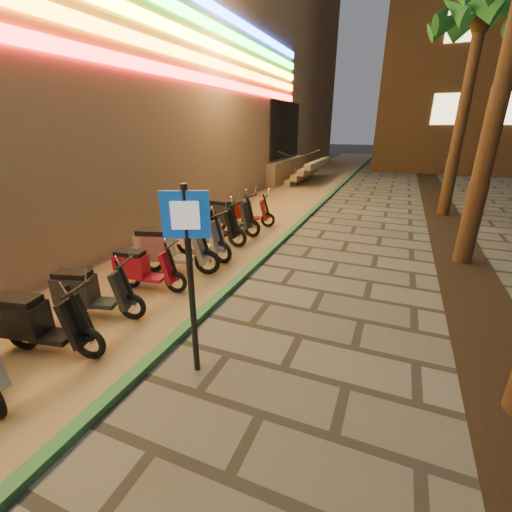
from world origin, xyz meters
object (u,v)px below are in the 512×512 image
at_px(scooter_4, 38,322).
at_px(scooter_5, 89,292).
at_px(scooter_6, 142,268).
at_px(scooter_8, 194,236).
at_px(scooter_7, 168,249).
at_px(scooter_11, 246,212).
at_px(pedestrian_sign, 189,258).
at_px(scooter_10, 228,215).
at_px(scooter_9, 209,225).

bearing_deg(scooter_4, scooter_5, 85.69).
height_order(scooter_6, scooter_8, scooter_8).
xyz_separation_m(scooter_7, scooter_11, (0.04, 4.14, -0.10)).
distance_m(pedestrian_sign, scooter_5, 2.68).
height_order(scooter_4, scooter_10, scooter_10).
bearing_deg(scooter_6, scooter_10, 82.68).
height_order(scooter_5, scooter_10, scooter_10).
relative_size(scooter_5, scooter_9, 0.87).
height_order(scooter_4, scooter_7, scooter_7).
bearing_deg(scooter_8, scooter_9, 108.41).
distance_m(scooter_7, scooter_11, 4.14).
distance_m(scooter_5, scooter_11, 6.21).
relative_size(scooter_8, scooter_10, 0.98).
xyz_separation_m(scooter_5, scooter_8, (0.10, 3.15, 0.07)).
bearing_deg(scooter_6, scooter_11, 80.10).
bearing_deg(scooter_7, scooter_10, 76.11).
bearing_deg(scooter_9, scooter_7, -85.31).
bearing_deg(pedestrian_sign, scooter_6, 118.84).
bearing_deg(scooter_4, scooter_9, 80.81).
relative_size(scooter_5, scooter_8, 0.87).
xyz_separation_m(scooter_4, scooter_9, (-0.20, 5.20, 0.05)).
distance_m(scooter_6, scooter_8, 1.96).
bearing_deg(scooter_6, scooter_4, -99.56).
height_order(scooter_4, scooter_8, scooter_8).
xyz_separation_m(scooter_4, scooter_6, (-0.01, 2.20, -0.04)).
bearing_deg(scooter_4, scooter_7, 79.23).
relative_size(scooter_6, scooter_8, 0.84).
bearing_deg(scooter_9, scooter_6, -86.14).
distance_m(scooter_4, scooter_6, 2.20).
relative_size(scooter_5, scooter_7, 0.84).
xyz_separation_m(scooter_6, scooter_8, (-0.02, 1.96, 0.09)).
distance_m(pedestrian_sign, scooter_9, 5.39).
xyz_separation_m(scooter_4, scooter_11, (0.01, 7.22, -0.03)).
height_order(pedestrian_sign, scooter_5, pedestrian_sign).
bearing_deg(scooter_11, scooter_6, -100.58).
bearing_deg(scooter_8, scooter_6, -80.17).
bearing_deg(scooter_10, scooter_7, -78.36).
relative_size(scooter_7, scooter_11, 1.21).
distance_m(scooter_7, scooter_10, 3.21).
distance_m(scooter_9, scooter_10, 1.09).
distance_m(scooter_5, scooter_7, 2.07).
bearing_deg(scooter_6, scooter_7, 81.89).
bearing_deg(scooter_10, scooter_8, -76.95).
bearing_deg(scooter_6, scooter_9, 83.90).
distance_m(pedestrian_sign, scooter_4, 2.56).
height_order(scooter_8, scooter_9, scooter_9).
distance_m(scooter_4, scooter_8, 4.16).
xyz_separation_m(scooter_6, scooter_7, (-0.02, 0.88, 0.11)).
xyz_separation_m(scooter_8, scooter_11, (0.04, 3.06, -0.08)).
relative_size(scooter_9, scooter_10, 0.98).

